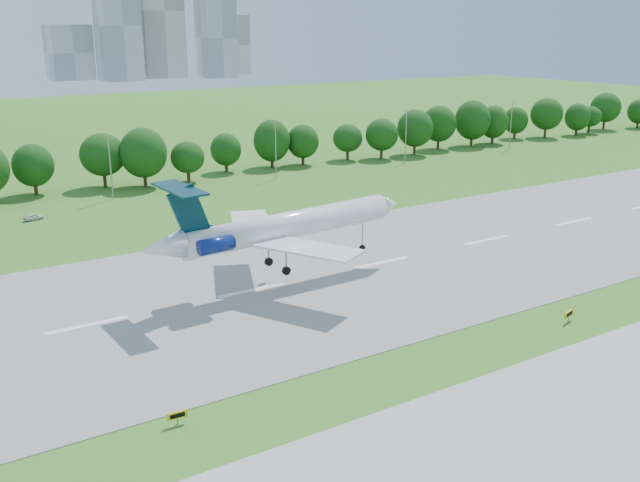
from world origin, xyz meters
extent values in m
plane|color=#396C1C|center=(0.00, 0.00, 0.00)|extent=(600.00, 600.00, 0.00)
cube|color=gray|center=(0.00, 25.00, 0.04)|extent=(400.00, 45.00, 0.08)
cylinder|color=#382314|center=(-20.00, 92.00, 1.80)|extent=(0.70, 0.70, 3.60)
sphere|color=#11360D|center=(-20.00, 92.00, 6.20)|extent=(8.40, 8.40, 8.40)
cylinder|color=#382314|center=(20.00, 92.00, 1.80)|extent=(0.70, 0.70, 3.60)
sphere|color=#11360D|center=(20.00, 92.00, 6.20)|extent=(8.40, 8.40, 8.40)
cylinder|color=#382314|center=(60.00, 92.00, 1.80)|extent=(0.70, 0.70, 3.60)
sphere|color=#11360D|center=(60.00, 92.00, 6.20)|extent=(8.40, 8.40, 8.40)
cylinder|color=#382314|center=(100.00, 92.00, 1.80)|extent=(0.70, 0.70, 3.60)
sphere|color=#11360D|center=(100.00, 92.00, 6.20)|extent=(8.40, 8.40, 8.40)
cylinder|color=#382314|center=(140.00, 92.00, 1.80)|extent=(0.70, 0.70, 3.60)
sphere|color=#11360D|center=(140.00, 92.00, 6.20)|extent=(8.40, 8.40, 8.40)
cylinder|color=gray|center=(-20.00, 82.00, 6.00)|extent=(0.24, 0.24, 12.00)
cube|color=gray|center=(-20.00, 82.00, 12.10)|extent=(0.90, 0.25, 0.18)
cylinder|color=gray|center=(15.00, 82.00, 6.00)|extent=(0.24, 0.24, 12.00)
cube|color=gray|center=(15.00, 82.00, 12.10)|extent=(0.90, 0.25, 0.18)
cylinder|color=gray|center=(50.00, 82.00, 6.00)|extent=(0.24, 0.24, 12.00)
cube|color=gray|center=(50.00, 82.00, 12.10)|extent=(0.90, 0.25, 0.18)
cylinder|color=gray|center=(85.00, 82.00, 6.00)|extent=(0.24, 0.24, 12.00)
cube|color=gray|center=(85.00, 82.00, 12.10)|extent=(0.90, 0.25, 0.18)
cube|color=#B2B2B7|center=(75.00, 380.00, 31.00)|extent=(22.00, 22.00, 62.00)
cube|color=beige|center=(105.00, 395.00, 40.00)|extent=(26.00, 26.00, 80.00)
cube|color=#B2B2B7|center=(135.00, 375.00, 24.00)|extent=(20.00, 20.00, 48.00)
cube|color=beige|center=(158.00, 400.00, 19.00)|extent=(18.00, 18.00, 38.00)
cube|color=#B2B2B7|center=(52.00, 405.00, 16.00)|extent=(24.00, 24.00, 32.00)
cylinder|color=white|center=(-14.49, 25.00, 7.61)|extent=(28.89, 4.52, 3.98)
cone|color=white|center=(1.39, 25.65, 7.96)|extent=(3.27, 3.48, 3.42)
cone|color=white|center=(-31.13, 24.32, 7.63)|extent=(4.80, 3.54, 3.45)
cube|color=white|center=(-15.94, 18.24, 6.62)|extent=(9.97, 13.25, 0.34)
cube|color=white|center=(-16.48, 31.62, 6.62)|extent=(9.21, 13.33, 0.34)
cube|color=#042934|center=(-27.88, 24.45, 11.29)|extent=(4.98, 0.68, 6.49)
cube|color=#042934|center=(-28.83, 24.41, 14.04)|extent=(3.44, 9.21, 0.28)
cylinder|color=navy|center=(-25.86, 22.05, 7.65)|extent=(4.13, 1.98, 1.91)
cylinder|color=navy|center=(-26.07, 27.02, 7.65)|extent=(4.13, 1.98, 1.91)
cylinder|color=gray|center=(-3.01, 25.47, 4.26)|extent=(0.19, 0.19, 3.35)
cylinder|color=black|center=(-3.01, 25.47, 2.59)|extent=(0.87, 0.32, 0.86)
cylinder|color=gray|center=(-16.32, 22.82, 4.26)|extent=(0.23, 0.23, 3.35)
cylinder|color=black|center=(-16.32, 22.82, 2.59)|extent=(1.07, 0.47, 1.05)
cylinder|color=gray|center=(-16.49, 27.03, 4.26)|extent=(0.23, 0.23, 3.35)
cylinder|color=black|center=(-16.49, 27.03, 2.59)|extent=(1.07, 0.47, 1.05)
cube|color=gray|center=(-39.21, 0.78, 0.37)|extent=(0.11, 0.11, 0.74)
cube|color=#DFB00B|center=(-39.21, 0.78, 0.89)|extent=(1.69, 0.29, 0.58)
cube|color=black|center=(-39.22, 0.67, 0.89)|extent=(1.26, 0.09, 0.37)
cube|color=gray|center=(5.14, -2.22, 0.40)|extent=(0.14, 0.14, 0.80)
cube|color=#DFB00B|center=(5.14, -2.22, 0.97)|extent=(1.82, 0.65, 0.63)
cube|color=black|center=(5.17, -2.34, 0.97)|extent=(1.34, 0.36, 0.40)
imported|color=silver|center=(-35.76, 74.39, 0.55)|extent=(3.44, 2.06, 1.10)
camera|label=1|loc=(-56.86, -48.91, 31.31)|focal=40.00mm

